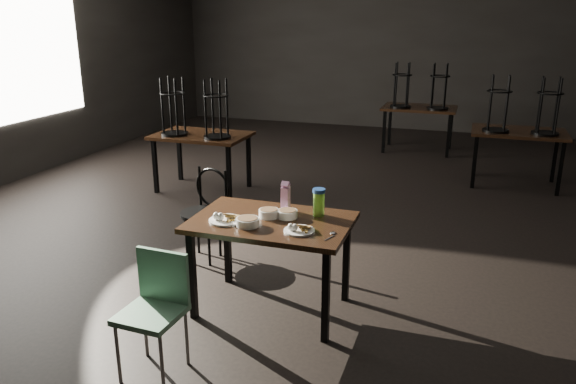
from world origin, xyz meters
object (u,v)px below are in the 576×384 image
(juice_carton, at_px, (286,197))
(water_bottle, at_px, (319,202))
(bentwood_chair, at_px, (206,206))
(main_table, at_px, (271,230))
(school_chair, at_px, (156,302))

(juice_carton, distance_m, water_bottle, 0.28)
(water_bottle, xyz_separation_m, bentwood_chair, (-1.24, 0.53, -0.35))
(water_bottle, distance_m, bentwood_chair, 1.39)
(juice_carton, xyz_separation_m, water_bottle, (0.28, -0.02, -0.00))
(juice_carton, distance_m, bentwood_chair, 1.14)
(main_table, distance_m, bentwood_chair, 1.20)
(bentwood_chair, bearing_deg, water_bottle, -11.44)
(water_bottle, bearing_deg, juice_carton, 176.15)
(main_table, distance_m, juice_carton, 0.30)
(main_table, bearing_deg, juice_carton, 80.68)
(water_bottle, bearing_deg, main_table, -146.27)
(water_bottle, relative_size, school_chair, 0.27)
(juice_carton, bearing_deg, bentwood_chair, 151.77)
(main_table, relative_size, bentwood_chair, 1.39)
(juice_carton, relative_size, water_bottle, 1.13)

